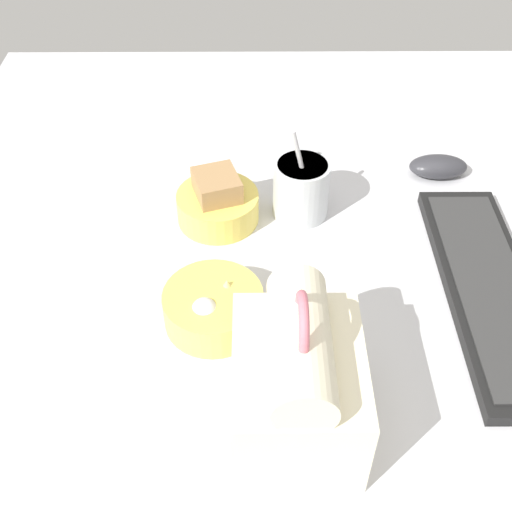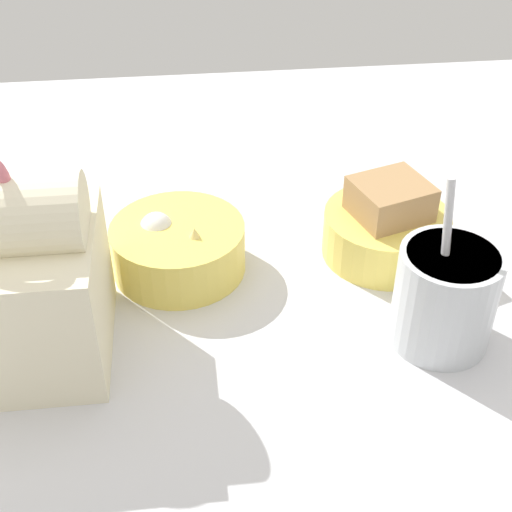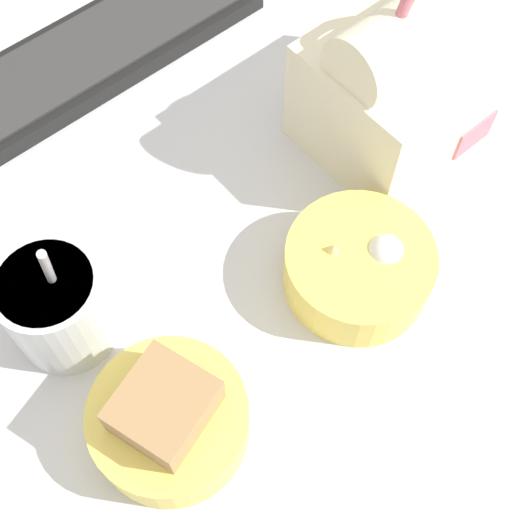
# 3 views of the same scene
# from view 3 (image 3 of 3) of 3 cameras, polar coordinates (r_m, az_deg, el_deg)

# --- Properties ---
(desk_surface) EXTENTS (1.40, 1.10, 0.02)m
(desk_surface) POSITION_cam_3_polar(r_m,az_deg,el_deg) (0.65, -0.52, -1.16)
(desk_surface) COLOR silver
(desk_surface) RESTS_ON ground
(keyboard) EXTENTS (0.41, 0.11, 0.02)m
(keyboard) POSITION_cam_3_polar(r_m,az_deg,el_deg) (0.80, -13.78, 15.03)
(keyboard) COLOR black
(keyboard) RESTS_ON desk_surface
(lunch_bag) EXTENTS (0.18, 0.14, 0.20)m
(lunch_bag) POSITION_cam_3_polar(r_m,az_deg,el_deg) (0.69, 11.99, 13.85)
(lunch_bag) COLOR #EFE5C1
(lunch_bag) RESTS_ON desk_surface
(soup_cup) EXTENTS (0.09, 0.09, 0.15)m
(soup_cup) POSITION_cam_3_polar(r_m,az_deg,el_deg) (0.60, -15.60, -3.87)
(soup_cup) COLOR silver
(soup_cup) RESTS_ON desk_surface
(bento_bowl_sandwich) EXTENTS (0.12, 0.12, 0.08)m
(bento_bowl_sandwich) POSITION_cam_3_polar(r_m,az_deg,el_deg) (0.56, -6.99, -12.79)
(bento_bowl_sandwich) COLOR #EFD65B
(bento_bowl_sandwich) RESTS_ON desk_surface
(bento_bowl_snacks) EXTENTS (0.13, 0.13, 0.06)m
(bento_bowl_snacks) POSITION_cam_3_polar(r_m,az_deg,el_deg) (0.62, 8.12, -0.82)
(bento_bowl_snacks) COLOR #EFD65B
(bento_bowl_snacks) RESTS_ON desk_surface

